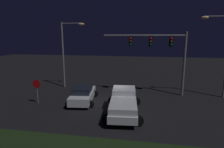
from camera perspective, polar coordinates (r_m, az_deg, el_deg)
name	(u,v)px	position (r m, az deg, el deg)	size (l,w,h in m)	color
ground_plane	(113,103)	(17.71, 0.39, -8.63)	(80.00, 80.00, 0.00)	black
pickup_truck	(124,101)	(15.11, 3.52, -8.24)	(3.18, 5.55, 1.80)	silver
car_sedan	(83,94)	(17.91, -8.78, -6.04)	(2.84, 4.59, 1.51)	silver
traffic_signal_gantry	(160,48)	(19.87, 14.23, 7.70)	(8.32, 0.56, 6.50)	slate
street_lamp_left	(68,47)	(22.72, -13.24, 8.03)	(2.80, 0.44, 7.58)	slate
street_lamp_right	(222,46)	(21.14, 30.25, 7.19)	(2.85, 0.44, 8.01)	slate
stop_sign	(37,87)	(18.34, -21.69, -3.65)	(0.76, 0.08, 2.23)	slate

